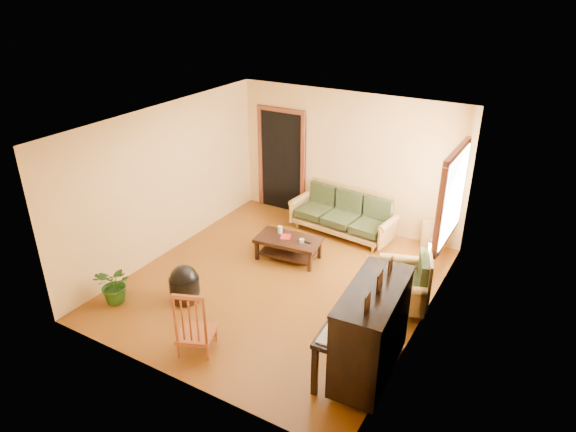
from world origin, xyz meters
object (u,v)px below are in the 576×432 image
Objects in this scene: sofa at (342,213)px; potted_plant at (115,285)px; coffee_table at (288,249)px; red_chair at (195,319)px; piano at (371,333)px; ceramic_crock at (435,247)px; footstool at (185,287)px; armchair at (402,279)px.

sofa is 3.24× the size of potted_plant.
red_chair reaches higher than coffee_table.
ceramic_crock is at bearing 88.13° from piano.
potted_plant is (-0.85, -0.56, 0.09)m from footstool.
sofa is 3.38m from footstool.
armchair is at bearing -38.40° from sofa.
red_chair is 1.58× the size of potted_plant.
red_chair reaches higher than potted_plant.
sofa is 1.78m from ceramic_crock.
piano reaches higher than sofa.
footstool is at bearing 116.28° from red_chair.
piano is 1.46× the size of red_chair.
red_chair is (-0.25, -3.97, 0.06)m from sofa.
piano is 3.03m from footstool.
piano is at bearing -1.92° from footstool.
ceramic_crock is at bearing 9.89° from sofa.
coffee_table is 4.32× the size of ceramic_crock.
red_chair reaches higher than footstool.
armchair is 3.57× the size of ceramic_crock.
potted_plant reaches higher than ceramic_crock.
footstool is at bearing 174.18° from piano.
coffee_table is at bearing 151.84° from armchair.
potted_plant is at bearing -123.22° from coffee_table.
armchair reaches higher than ceramic_crock.
coffee_table is at bearing 71.44° from red_chair.
sofa is at bearing 115.87° from piano.
armchair is 1.48× the size of potted_plant.
coffee_table is 1.99m from footstool.
footstool is (-0.73, -1.85, 0.02)m from coffee_table.
ceramic_crock is at bearing 46.04° from potted_plant.
potted_plant is at bearing -112.11° from sofa.
piano is (1.87, -3.28, 0.20)m from sofa.
ceramic_crock is (2.15, 1.45, -0.07)m from coffee_table.
potted_plant is (-3.73, -3.87, 0.18)m from ceramic_crock.
red_chair is at bearing -7.62° from potted_plant.
armchair is 3.23m from footstool.
coffee_table is 1.14× the size of red_chair.
armchair is (2.11, -0.34, 0.25)m from coffee_table.
piano reaches higher than footstool.
coffee_table is 2.16m from armchair.
ceramic_crock is at bearing 34.07° from coffee_table.
coffee_table is (-0.39, -1.33, -0.22)m from sofa.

